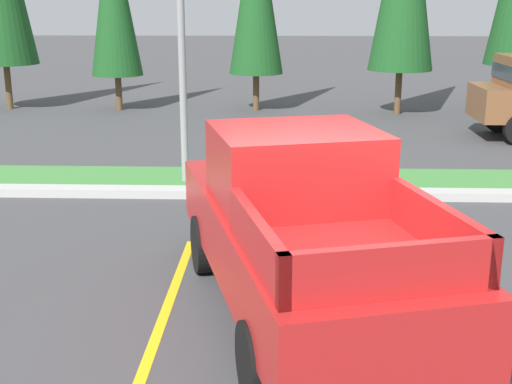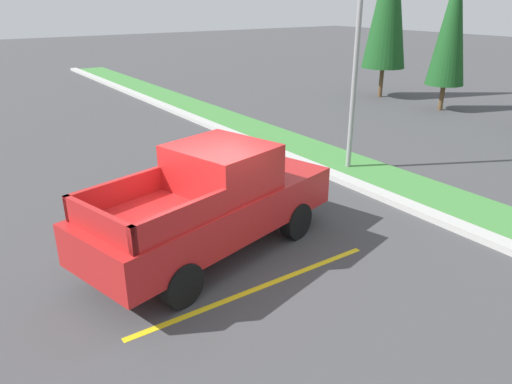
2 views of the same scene
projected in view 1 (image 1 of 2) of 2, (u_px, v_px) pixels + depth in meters
name	position (u px, v px, depth m)	size (l,w,h in m)	color
ground_plane	(332.00, 324.00, 7.61)	(120.00, 120.00, 0.00)	#424244
parking_line_near	(165.00, 313.00, 7.86)	(0.12, 4.80, 0.01)	yellow
parking_line_far	(437.00, 317.00, 7.75)	(0.12, 4.80, 0.01)	yellow
curb_strip	(313.00, 193.00, 12.40)	(56.00, 0.40, 0.15)	#B2B2AD
grass_median	(310.00, 180.00, 13.47)	(56.00, 1.80, 0.06)	#42843D
pickup_truck_main	(301.00, 227.00, 7.57)	(3.18, 5.53, 2.10)	black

